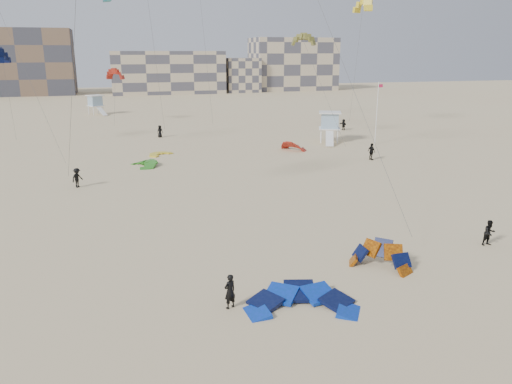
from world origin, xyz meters
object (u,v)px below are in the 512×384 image
object	(u,v)px
kite_ground_orange	(379,267)
lifeguard_tower_near	(330,127)
kitesurfer_main	(230,291)
kite_ground_blue	(302,307)

from	to	relation	value
kite_ground_orange	lifeguard_tower_near	world-z (taller)	lifeguard_tower_near
kitesurfer_main	kite_ground_orange	bearing A→B (deg)	168.82
kite_ground_blue	kitesurfer_main	bearing A→B (deg)	179.49
kitesurfer_main	lifeguard_tower_near	xyz separation A→B (m)	(23.09, 40.57, 1.14)
kite_ground_blue	kitesurfer_main	distance (m)	3.51
kite_ground_blue	lifeguard_tower_near	distance (m)	45.99
kite_ground_orange	kitesurfer_main	world-z (taller)	kitesurfer_main
kitesurfer_main	lifeguard_tower_near	bearing A→B (deg)	-144.30
lifeguard_tower_near	kitesurfer_main	bearing A→B (deg)	-97.08
kite_ground_orange	lifeguard_tower_near	size ratio (longest dim) A/B	0.58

